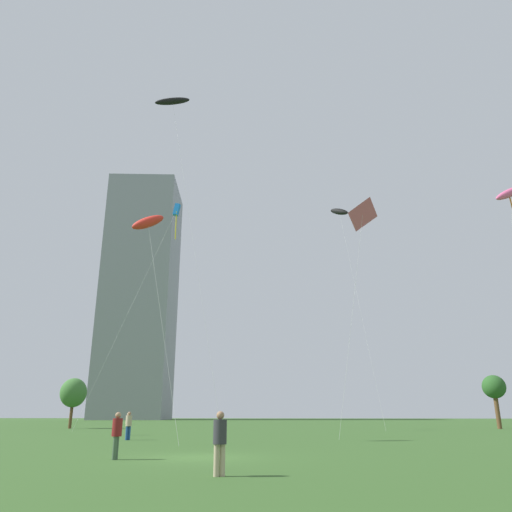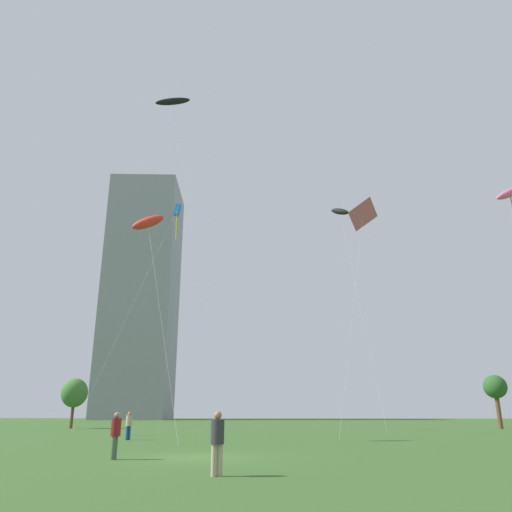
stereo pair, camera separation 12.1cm
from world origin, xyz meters
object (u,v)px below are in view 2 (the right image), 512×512
object	(u,v)px
person_standing_3	(217,438)
kite_flying_5	(340,212)
kite_flying_2	(177,212)
park_tree_1	(495,388)
park_tree_0	(74,393)
distant_highrise_0	(142,297)
person_standing_2	(128,422)
kite_flying_1	(148,223)
kite_flying_3	(511,193)
person_standing_0	(129,424)
kite_flying_4	(173,102)
kite_flying_0	(362,215)
person_standing_1	(116,432)

from	to	relation	value
person_standing_3	kite_flying_5	xyz separation A→B (m)	(7.39, 39.68, 23.04)
kite_flying_2	park_tree_1	distance (m)	39.01
park_tree_0	distant_highrise_0	bearing A→B (deg)	103.49
person_standing_2	kite_flying_5	bearing A→B (deg)	107.45
kite_flying_1	kite_flying_3	distance (m)	29.84
person_standing_0	person_standing_2	distance (m)	7.20
person_standing_0	kite_flying_3	xyz separation A→B (m)	(28.64, 7.72, 18.15)
kite_flying_2	distant_highrise_0	world-z (taller)	distant_highrise_0
kite_flying_4	park_tree_0	world-z (taller)	kite_flying_4
kite_flying_4	distant_highrise_0	size ratio (longest dim) A/B	0.52
person_standing_0	kite_flying_5	size ratio (longest dim) A/B	0.07
person_standing_0	kite_flying_5	xyz separation A→B (m)	(15.83, 22.20, 23.03)
person_standing_3	park_tree_0	xyz separation A→B (m)	(-22.46, 39.84, 2.73)
kite_flying_2	kite_flying_5	size ratio (longest dim) A/B	0.94
kite_flying_4	distant_highrise_0	bearing A→B (deg)	109.52
kite_flying_0	distant_highrise_0	size ratio (longest dim) A/B	0.25
kite_flying_3	distant_highrise_0	bearing A→B (deg)	124.55
kite_flying_3	distant_highrise_0	distance (m)	106.67
person_standing_1	distant_highrise_0	size ratio (longest dim) A/B	0.03
person_standing_0	kite_flying_3	bearing A→B (deg)	-34.18
person_standing_0	person_standing_1	size ratio (longest dim) A/B	1.03
kite_flying_1	kite_flying_5	xyz separation A→B (m)	(15.01, 23.81, 10.27)
kite_flying_0	distant_highrise_0	xyz separation A→B (m)	(-46.83, 93.66, 16.68)
person_standing_1	park_tree_0	xyz separation A→B (m)	(-18.00, 35.36, 2.75)
person_standing_0	kite_flying_4	xyz separation A→B (m)	(-1.61, 10.83, 31.13)
person_standing_1	kite_flying_5	world-z (taller)	kite_flying_5
person_standing_0	kite_flying_1	distance (m)	12.88
person_standing_0	kite_flying_1	xyz separation A→B (m)	(0.82, -1.61, 12.76)
kite_flying_1	kite_flying_4	world-z (taller)	kite_flying_4
kite_flying_1	kite_flying_2	bearing A→B (deg)	99.17
park_tree_1	person_standing_2	bearing A→B (deg)	-151.97
person_standing_3	kite_flying_4	world-z (taller)	kite_flying_4
kite_flying_2	park_tree_0	size ratio (longest dim) A/B	4.43
kite_flying_0	kite_flying_4	world-z (taller)	kite_flying_4
kite_flying_4	kite_flying_3	bearing A→B (deg)	-5.87
person_standing_3	kite_flying_2	size ratio (longest dim) A/B	0.07
person_standing_2	kite_flying_0	world-z (taller)	kite_flying_0
person_standing_3	kite_flying_1	world-z (taller)	kite_flying_1
kite_flying_0	kite_flying_3	world-z (taller)	kite_flying_3
kite_flying_1	person_standing_1	bearing A→B (deg)	-74.51
person_standing_0	kite_flying_2	size ratio (longest dim) A/B	0.07
person_standing_3	park_tree_0	bearing A→B (deg)	92.63
person_standing_2	park_tree_1	xyz separation A→B (m)	(33.78, 17.98, 3.21)
kite_flying_3	park_tree_1	bearing A→B (deg)	80.76
kite_flying_0	kite_flying_2	distance (m)	24.49
kite_flying_2	kite_flying_4	world-z (taller)	kite_flying_4
person_standing_0	kite_flying_1	world-z (taller)	kite_flying_1
distant_highrise_0	person_standing_3	bearing A→B (deg)	-77.05
kite_flying_3	kite_flying_4	bearing A→B (deg)	174.13
person_standing_2	distant_highrise_0	world-z (taller)	distant_highrise_0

